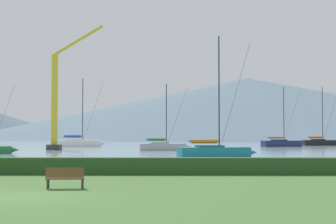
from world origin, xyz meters
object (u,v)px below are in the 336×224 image
sailboat_slip_1 (282,143)px  sailboat_slip_6 (215,151)px  sailboat_slip_0 (320,142)px  dock_crane (57,106)px  sailboat_slip_5 (163,146)px  sailboat_slip_3 (79,143)px  park_bench_near_path (65,177)px

sailboat_slip_1 → sailboat_slip_6: size_ratio=0.92×
sailboat_slip_6 → sailboat_slip_0: bearing=52.5°
sailboat_slip_1 → sailboat_slip_0: bearing=32.2°
dock_crane → sailboat_slip_1: bearing=27.1°
sailboat_slip_5 → dock_crane: (-16.31, 3.71, 6.02)m
sailboat_slip_0 → sailboat_slip_3: sailboat_slip_3 is taller
sailboat_slip_5 → park_bench_near_path: 51.52m
sailboat_slip_1 → sailboat_slip_5: size_ratio=1.17×
sailboat_slip_0 → sailboat_slip_6: size_ratio=1.00×
dock_crane → sailboat_slip_3: bearing=89.7°
sailboat_slip_0 → sailboat_slip_3: bearing=-169.7°
dock_crane → sailboat_slip_5: bearing=-12.8°
park_bench_near_path → sailboat_slip_3: bearing=94.8°
sailboat_slip_0 → sailboat_slip_5: 46.32m
park_bench_near_path → dock_crane: 56.93m
sailboat_slip_3 → park_bench_near_path: (12.82, -74.04, -0.25)m
sailboat_slip_3 → sailboat_slip_5: (16.22, -22.63, -0.15)m
park_bench_near_path → dock_crane: dock_crane is taller
sailboat_slip_5 → dock_crane: 17.78m
sailboat_slip_1 → park_bench_near_path: sailboat_slip_1 is taller
dock_crane → sailboat_slip_6: bearing=-50.7°
sailboat_slip_0 → sailboat_slip_3: (-48.43, -10.66, 0.08)m
sailboat_slip_3 → sailboat_slip_6: (21.75, -45.64, -0.09)m
sailboat_slip_5 → sailboat_slip_6: 23.66m
sailboat_slip_0 → sailboat_slip_5: size_ratio=1.27×
sailboat_slip_1 → sailboat_slip_5: (-21.98, -23.27, -0.07)m
park_bench_near_path → sailboat_slip_0: bearing=62.2°
sailboat_slip_0 → park_bench_near_path: (-35.61, -84.69, -0.17)m
sailboat_slip_0 → sailboat_slip_6: bearing=-117.5°
park_bench_near_path → sailboat_slip_1: bearing=66.2°
sailboat_slip_0 → sailboat_slip_3: 49.59m
sailboat_slip_1 → sailboat_slip_5: bearing=-145.6°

